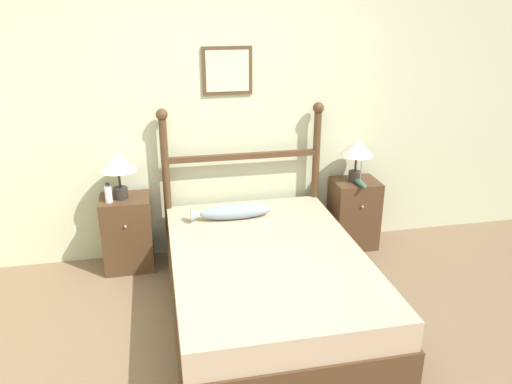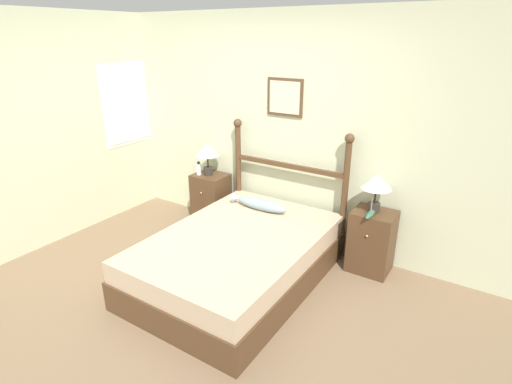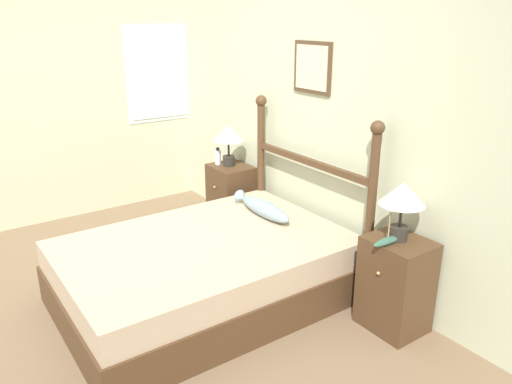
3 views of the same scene
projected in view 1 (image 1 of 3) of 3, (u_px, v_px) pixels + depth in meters
ground_plane at (260, 365)px, 3.24m from camera, size 16.00×16.00×0.00m
wall_back at (219, 115)px, 4.36m from camera, size 6.40×0.08×2.55m
bed at (267, 282)px, 3.74m from camera, size 1.43×2.06×0.49m
headboard at (243, 172)px, 4.46m from camera, size 1.46×0.10×1.38m
nightstand_left at (128, 233)px, 4.33m from camera, size 0.42×0.37×0.66m
nightstand_right at (354, 213)px, 4.72m from camera, size 0.42×0.37×0.66m
table_lamp_left at (118, 165)px, 4.09m from camera, size 0.30×0.30×0.40m
table_lamp_right at (357, 150)px, 4.49m from camera, size 0.30×0.30×0.40m
bottle at (108, 193)px, 4.09m from camera, size 0.06×0.06×0.17m
model_boat at (360, 182)px, 4.49m from camera, size 0.06×0.26×0.22m
fish_pillow at (233, 212)px, 4.19m from camera, size 0.68×0.15×0.13m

